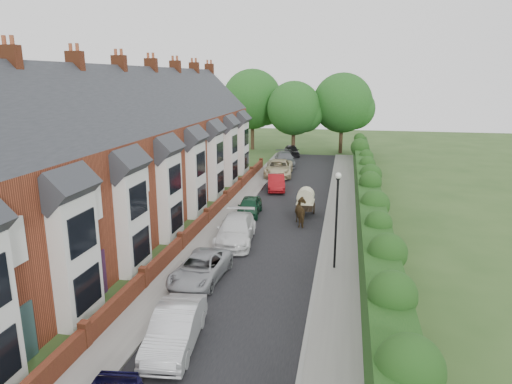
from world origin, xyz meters
TOP-DOWN VIEW (x-y plane):
  - ground at (0.00, 0.00)m, footprint 140.00×140.00m
  - road at (-0.50, 11.00)m, footprint 6.00×58.00m
  - pavement_hedge_side at (3.60, 11.00)m, footprint 2.20×58.00m
  - pavement_house_side at (-4.35, 11.00)m, footprint 1.70×58.00m
  - kerb_hedge_side at (2.55, 11.00)m, footprint 0.18×58.00m
  - kerb_house_side at (-3.55, 11.00)m, footprint 0.18×58.00m
  - hedge at (5.40, 11.00)m, footprint 2.10×58.00m
  - terrace_row at (-10.87, 9.98)m, footprint 9.05×40.50m
  - garden_wall_row at (-5.35, 10.00)m, footprint 0.35×40.35m
  - lamppost at (3.40, 4.00)m, footprint 0.32×0.32m
  - tree_far_left at (-2.65, 40.08)m, footprint 7.14×6.80m
  - tree_far_right at (3.39, 42.08)m, footprint 7.98×7.60m
  - tree_far_back at (-8.59, 43.08)m, footprint 8.40×8.00m
  - car_silver_a at (-2.16, -4.20)m, footprint 2.03×4.60m
  - car_silver_b at (-3.00, 1.40)m, footprint 2.37×4.71m
  - car_white at (-2.60, 7.00)m, footprint 2.67×5.48m
  - car_green at (-2.94, 12.60)m, footprint 1.79×3.94m
  - car_red at (-2.20, 20.45)m, footprint 2.16×4.34m
  - car_beige at (-2.87, 26.36)m, footprint 3.11×5.96m
  - car_grey at (-3.00, 31.84)m, footprint 3.12×5.58m
  - car_black at (-3.00, 38.60)m, footprint 2.54×4.30m
  - horse at (1.03, 11.06)m, footprint 1.57×2.28m
  - horse_cart at (1.03, 13.31)m, footprint 1.28×2.82m

SIDE VIEW (x-z plane):
  - ground at x=0.00m, z-range 0.00..0.00m
  - road at x=-0.50m, z-range 0.00..0.02m
  - pavement_hedge_side at x=3.60m, z-range 0.00..0.12m
  - pavement_house_side at x=-4.35m, z-range 0.00..0.12m
  - kerb_hedge_side at x=2.55m, z-range 0.00..0.13m
  - kerb_house_side at x=-3.55m, z-range 0.00..0.13m
  - garden_wall_row at x=-5.35m, z-range -0.09..1.01m
  - car_silver_b at x=-3.00m, z-range 0.00..1.28m
  - car_green at x=-2.94m, z-range 0.00..1.31m
  - car_red at x=-2.20m, z-range 0.00..1.37m
  - car_black at x=-3.00m, z-range 0.00..1.37m
  - car_silver_a at x=-2.16m, z-range 0.00..1.47m
  - car_grey at x=-3.00m, z-range 0.00..1.53m
  - car_white at x=-2.60m, z-range 0.00..1.54m
  - car_beige at x=-2.87m, z-range 0.00..1.60m
  - horse at x=1.03m, z-range 0.00..1.76m
  - horse_cart at x=1.03m, z-range 0.15..2.18m
  - hedge at x=5.40m, z-range 0.18..3.03m
  - lamppost at x=3.40m, z-range 0.72..5.88m
  - terrace_row at x=-10.87m, z-range -1.28..10.22m
  - tree_far_left at x=-2.65m, z-range 1.07..10.36m
  - tree_far_right at x=3.39m, z-range 1.16..11.47m
  - tree_far_back at x=-8.59m, z-range 1.21..12.03m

